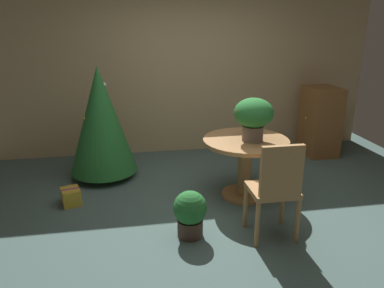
# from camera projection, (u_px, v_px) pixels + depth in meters

# --- Properties ---
(ground_plane) EXTENTS (6.60, 6.60, 0.00)m
(ground_plane) POSITION_uv_depth(u_px,v_px,m) (214.00, 213.00, 4.11)
(ground_plane) COLOR #4C6660
(back_wall_panel) EXTENTS (6.00, 0.10, 2.60)m
(back_wall_panel) POSITION_uv_depth(u_px,v_px,m) (184.00, 70.00, 5.75)
(back_wall_panel) COLOR tan
(back_wall_panel) RESTS_ON ground_plane
(round_dining_table) EXTENTS (1.00, 1.00, 0.73)m
(round_dining_table) POSITION_uv_depth(u_px,v_px,m) (245.00, 156.00, 4.34)
(round_dining_table) COLOR #B27F4C
(round_dining_table) RESTS_ON ground_plane
(flower_vase) EXTENTS (0.44, 0.44, 0.49)m
(flower_vase) POSITION_uv_depth(u_px,v_px,m) (254.00, 115.00, 4.13)
(flower_vase) COLOR #665B51
(flower_vase) RESTS_ON round_dining_table
(wooden_chair_near) EXTENTS (0.44, 0.41, 0.99)m
(wooden_chair_near) POSITION_uv_depth(u_px,v_px,m) (276.00, 186.00, 3.46)
(wooden_chair_near) COLOR #B27F4C
(wooden_chair_near) RESTS_ON ground_plane
(holiday_tree) EXTENTS (0.89, 0.89, 1.50)m
(holiday_tree) POSITION_uv_depth(u_px,v_px,m) (101.00, 120.00, 4.83)
(holiday_tree) COLOR brown
(holiday_tree) RESTS_ON ground_plane
(gift_box_gold) EXTENTS (0.26, 0.28, 0.19)m
(gift_box_gold) POSITION_uv_depth(u_px,v_px,m) (71.00, 197.00, 4.28)
(gift_box_gold) COLOR gold
(gift_box_gold) RESTS_ON ground_plane
(wooden_cabinet) EXTENTS (0.49, 0.60, 1.07)m
(wooden_cabinet) POSITION_uv_depth(u_px,v_px,m) (320.00, 121.00, 5.79)
(wooden_cabinet) COLOR brown
(wooden_cabinet) RESTS_ON ground_plane
(potted_plant) EXTENTS (0.33, 0.33, 0.47)m
(potted_plant) POSITION_uv_depth(u_px,v_px,m) (190.00, 212.00, 3.60)
(potted_plant) COLOR #4C382D
(potted_plant) RESTS_ON ground_plane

